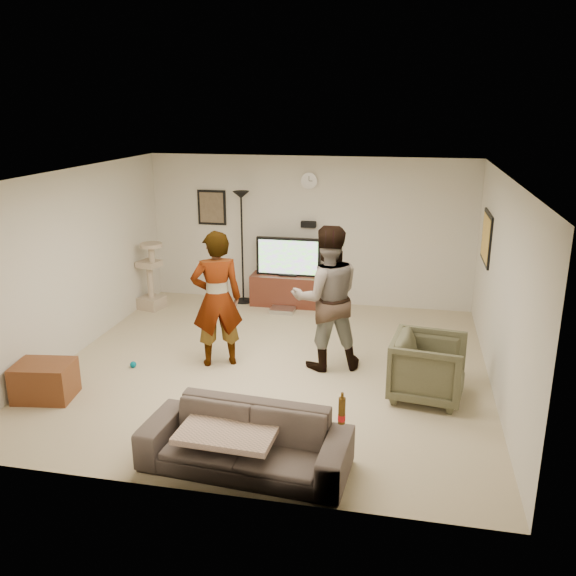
% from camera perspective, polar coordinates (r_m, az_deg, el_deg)
% --- Properties ---
extents(floor, '(5.50, 5.50, 0.02)m').
position_cam_1_polar(floor, '(7.95, -1.45, -7.47)').
color(floor, tan).
rests_on(floor, ground).
extents(ceiling, '(5.50, 5.50, 0.02)m').
position_cam_1_polar(ceiling, '(7.28, -1.60, 10.90)').
color(ceiling, white).
rests_on(ceiling, wall_back).
extents(wall_back, '(5.50, 0.04, 2.50)m').
position_cam_1_polar(wall_back, '(10.14, 2.01, 5.43)').
color(wall_back, silver).
rests_on(wall_back, floor).
extents(wall_front, '(5.50, 0.04, 2.50)m').
position_cam_1_polar(wall_front, '(5.03, -8.68, -7.05)').
color(wall_front, silver).
rests_on(wall_front, floor).
extents(wall_left, '(0.04, 5.50, 2.50)m').
position_cam_1_polar(wall_left, '(8.55, -19.79, 2.23)').
color(wall_left, silver).
rests_on(wall_left, floor).
extents(wall_right, '(0.04, 5.50, 2.50)m').
position_cam_1_polar(wall_right, '(7.41, 19.66, 0.07)').
color(wall_right, silver).
rests_on(wall_right, floor).
extents(wall_clock, '(0.26, 0.04, 0.26)m').
position_cam_1_polar(wall_clock, '(9.97, 2.03, 10.18)').
color(wall_clock, white).
rests_on(wall_clock, wall_back).
extents(wall_speaker, '(0.25, 0.10, 0.10)m').
position_cam_1_polar(wall_speaker, '(10.06, 1.96, 6.09)').
color(wall_speaker, black).
rests_on(wall_speaker, wall_back).
extents(picture_back, '(0.42, 0.03, 0.52)m').
position_cam_1_polar(picture_back, '(10.47, -7.28, 7.62)').
color(picture_back, brown).
rests_on(picture_back, wall_back).
extents(picture_right, '(0.03, 0.78, 0.62)m').
position_cam_1_polar(picture_right, '(8.89, 18.39, 4.56)').
color(picture_right, gold).
rests_on(picture_right, wall_right).
extents(tv_stand, '(1.27, 0.45, 0.53)m').
position_cam_1_polar(tv_stand, '(10.21, 0.05, -0.20)').
color(tv_stand, '#4B2117').
rests_on(tv_stand, floor).
extents(console_box, '(0.40, 0.30, 0.07)m').
position_cam_1_polar(console_box, '(9.91, -0.53, -2.12)').
color(console_box, '#BBBBBB').
rests_on(console_box, floor).
extents(tv, '(1.09, 0.08, 0.65)m').
position_cam_1_polar(tv, '(10.05, 0.05, 3.00)').
color(tv, black).
rests_on(tv, tv_stand).
extents(tv_screen, '(1.01, 0.01, 0.57)m').
position_cam_1_polar(tv_screen, '(10.00, -0.00, 2.94)').
color(tv_screen, '#5FEB3C').
rests_on(tv_screen, tv).
extents(floor_lamp, '(0.32, 0.32, 1.92)m').
position_cam_1_polar(floor_lamp, '(10.22, -4.39, 3.83)').
color(floor_lamp, black).
rests_on(floor_lamp, floor).
extents(cat_tree, '(0.44, 0.44, 1.14)m').
position_cam_1_polar(cat_tree, '(10.21, -13.03, 1.15)').
color(cat_tree, tan).
rests_on(cat_tree, floor).
extents(person_left, '(0.78, 0.67, 1.80)m').
position_cam_1_polar(person_left, '(7.75, -6.80, -1.05)').
color(person_left, gray).
rests_on(person_left, floor).
extents(person_right, '(1.10, 0.97, 1.88)m').
position_cam_1_polar(person_right, '(7.62, 3.70, -0.95)').
color(person_right, '#375780').
rests_on(person_right, floor).
extents(sofa, '(2.00, 0.91, 0.57)m').
position_cam_1_polar(sofa, '(5.78, -4.10, -14.29)').
color(sofa, '#493E3A').
rests_on(sofa, floor).
extents(throw_blanket, '(0.93, 0.74, 0.06)m').
position_cam_1_polar(throw_blanket, '(5.77, -5.60, -13.26)').
color(throw_blanket, tan).
rests_on(throw_blanket, sofa).
extents(beer_bottle, '(0.06, 0.06, 0.25)m').
position_cam_1_polar(beer_bottle, '(5.43, 5.16, -11.57)').
color(beer_bottle, '#492D09').
rests_on(beer_bottle, sofa).
extents(armchair, '(0.93, 0.91, 0.75)m').
position_cam_1_polar(armchair, '(7.17, 13.21, -7.40)').
color(armchair, '#4D4C36').
rests_on(armchair, floor).
extents(side_table, '(0.72, 0.58, 0.43)m').
position_cam_1_polar(side_table, '(7.59, -22.19, -8.19)').
color(side_table, '#5A2D16').
rests_on(side_table, floor).
extents(toy_ball, '(0.08, 0.08, 0.08)m').
position_cam_1_polar(toy_ball, '(8.13, -14.55, -7.08)').
color(toy_ball, '#006886').
rests_on(toy_ball, floor).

